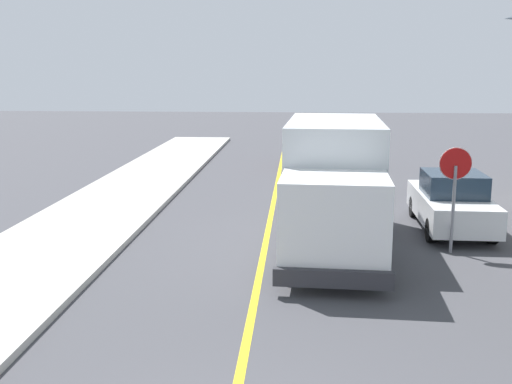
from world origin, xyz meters
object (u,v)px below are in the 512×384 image
object	(u,v)px
parked_van_across	(451,202)
stop_sign	(455,180)
parked_car_mid	(325,149)
box_truck	(334,179)
parked_car_near	(333,172)

from	to	relation	value
parked_van_across	stop_sign	bearing A→B (deg)	-102.94
parked_car_mid	stop_sign	distance (m)	14.08
parked_car_mid	stop_sign	bearing A→B (deg)	-79.29
parked_car_mid	parked_van_across	xyz separation A→B (m)	(3.14, -11.51, 0.00)
box_truck	parked_car_near	xyz separation A→B (m)	(0.38, 6.86, -0.97)
stop_sign	parked_car_near	bearing A→B (deg)	109.23
stop_sign	parked_van_across	bearing A→B (deg)	77.06
box_truck	stop_sign	size ratio (longest dim) A/B	2.75
parked_van_across	stop_sign	xyz separation A→B (m)	(-0.53, -2.29, 1.06)
box_truck	parked_car_mid	xyz separation A→B (m)	(0.31, 13.36, -0.97)
parked_car_near	stop_sign	bearing A→B (deg)	-70.77
parked_van_across	box_truck	bearing A→B (deg)	-151.76
box_truck	parked_car_mid	size ratio (longest dim) A/B	1.64
box_truck	stop_sign	world-z (taller)	box_truck
parked_car_near	stop_sign	distance (m)	7.80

